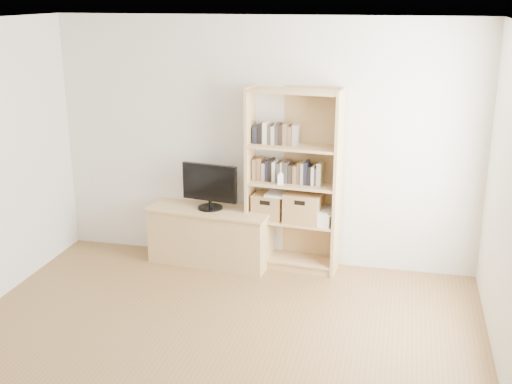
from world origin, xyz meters
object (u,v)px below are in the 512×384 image
(baby_monitor, at_px, (280,179))
(laptop, at_px, (284,194))
(bookshelf, at_px, (293,181))
(basket_left, at_px, (269,206))
(tv_stand, at_px, (211,236))
(basket_right, at_px, (304,207))
(television, at_px, (210,187))

(baby_monitor, relative_size, laptop, 0.31)
(bookshelf, distance_m, basket_left, 0.39)
(laptop, bearing_deg, tv_stand, -172.43)
(bookshelf, distance_m, laptop, 0.18)
(basket_left, height_order, basket_right, basket_right)
(bookshelf, xyz_separation_m, basket_right, (0.12, -0.02, -0.27))
(bookshelf, bearing_deg, tv_stand, -170.64)
(basket_left, height_order, laptop, laptop)
(television, relative_size, laptop, 1.71)
(bookshelf, relative_size, laptop, 5.35)
(tv_stand, distance_m, laptop, 0.94)
(bookshelf, distance_m, basket_right, 0.30)
(basket_right, bearing_deg, bookshelf, 178.58)
(basket_left, bearing_deg, laptop, -3.27)
(tv_stand, xyz_separation_m, baby_monitor, (0.76, -0.03, 0.70))
(tv_stand, distance_m, basket_right, 1.07)
(tv_stand, height_order, laptop, laptop)
(baby_monitor, bearing_deg, tv_stand, 163.86)
(bookshelf, height_order, basket_left, bookshelf)
(tv_stand, bearing_deg, bookshelf, 9.98)
(bookshelf, xyz_separation_m, television, (-0.88, -0.07, -0.10))
(bookshelf, xyz_separation_m, laptop, (-0.09, -0.01, -0.15))
(baby_monitor, relative_size, basket_right, 0.30)
(television, xyz_separation_m, basket_right, (0.99, 0.05, -0.17))
(tv_stand, bearing_deg, basket_left, 13.29)
(television, distance_m, basket_right, 1.01)
(tv_stand, bearing_deg, television, 0.00)
(bookshelf, height_order, baby_monitor, bookshelf)
(laptop, bearing_deg, baby_monitor, -100.77)
(basket_left, distance_m, laptop, 0.22)
(baby_monitor, height_order, basket_left, baby_monitor)
(basket_right, bearing_deg, baby_monitor, -154.47)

